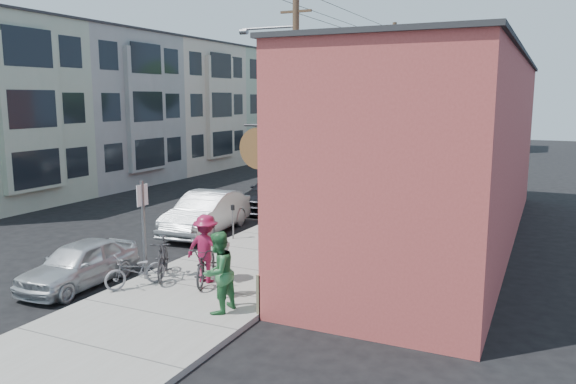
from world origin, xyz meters
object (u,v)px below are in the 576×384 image
at_px(tree_leafy_mid, 377,98).
at_px(parked_bike_b, 136,271).
at_px(car_3, 326,177).
at_px(bus, 346,145).
at_px(car_0, 79,264).
at_px(tree_bare, 303,155).
at_px(parking_meter_near, 233,216).
at_px(tree_leafy_far, 412,84).
at_px(parking_meter_far, 319,185).
at_px(patron_green, 218,272).
at_px(patio_chair_b, 290,262).
at_px(cyclist, 206,248).
at_px(patio_chair_a, 310,249).
at_px(parked_bike_a, 163,258).
at_px(car_4, 353,164).
at_px(car_2, 276,193).
at_px(sign_post, 143,221).
at_px(patron_grey, 223,269).
at_px(car_1, 206,213).
at_px(utility_pole_near, 294,93).

height_order(tree_leafy_mid, parked_bike_b, tree_leafy_mid).
height_order(car_3, bus, bus).
bearing_deg(car_0, tree_bare, 77.60).
distance_m(parking_meter_near, tree_leafy_far, 25.58).
xyz_separation_m(parking_meter_far, patron_green, (3.31, -14.44, 0.15)).
distance_m(patio_chair_b, cyclist, 2.42).
bearing_deg(bus, patio_chair_b, -70.75).
height_order(parking_meter_far, bus, bus).
bearing_deg(parking_meter_far, patio_chair_a, -69.21).
xyz_separation_m(parking_meter_near, tree_bare, (0.55, 5.04, 1.77)).
bearing_deg(car_3, parked_bike_a, -83.14).
distance_m(patron_green, parked_bike_a, 3.24).
height_order(patron_green, car_3, patron_green).
xyz_separation_m(tree_leafy_mid, parked_bike_a, (-0.07, -20.65, -4.46)).
distance_m(parking_meter_near, car_4, 18.34).
distance_m(car_2, car_4, 11.88).
distance_m(patron_green, bus, 33.41).
xyz_separation_m(sign_post, patio_chair_a, (3.61, 3.43, -1.24)).
height_order(patio_chair_a, patron_grey, patron_grey).
distance_m(tree_leafy_mid, parked_bike_a, 21.13).
xyz_separation_m(tree_leafy_far, car_3, (-2.00, -12.18, -5.52)).
bearing_deg(parking_meter_near, patio_chair_a, -22.86).
bearing_deg(car_1, patron_grey, -59.23).
relative_size(patio_chair_b, car_1, 0.18).
distance_m(parking_meter_near, parking_meter_far, 8.21).
height_order(tree_bare, patron_green, tree_bare).
bearing_deg(car_2, cyclist, -74.75).
distance_m(sign_post, patron_grey, 2.93).
bearing_deg(patio_chair_b, tree_leafy_mid, 79.21).
bearing_deg(cyclist, bus, -79.14).
distance_m(car_2, bus, 20.07).
height_order(tree_bare, tree_leafy_far, tree_leafy_far).
bearing_deg(parked_bike_b, patio_chair_a, 77.73).
bearing_deg(car_2, patio_chair_a, -58.47).
height_order(tree_leafy_far, bus, tree_leafy_far).
bearing_deg(parked_bike_b, cyclist, 65.84).
xyz_separation_m(cyclist, car_4, (-3.41, 22.74, -0.26)).
bearing_deg(car_4, car_1, -92.36).
height_order(patio_chair_b, parked_bike_b, parked_bike_b).
bearing_deg(patio_chair_b, car_2, 98.33).
bearing_deg(utility_pole_near, parking_meter_near, -91.60).
xyz_separation_m(patio_chair_b, car_3, (-5.20, 16.00, 0.06)).
distance_m(parking_meter_near, parked_bike_b, 5.67).
bearing_deg(patron_grey, patron_green, 3.72).
bearing_deg(patron_grey, utility_pole_near, 173.30).
bearing_deg(car_2, tree_leafy_mid, 76.76).
bearing_deg(car_4, car_2, -91.24).
relative_size(patron_green, car_4, 0.38).
distance_m(sign_post, parked_bike_a, 1.21).
distance_m(sign_post, parked_bike_b, 1.41).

